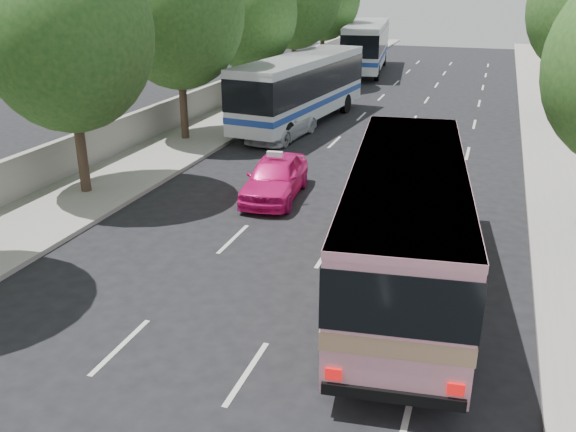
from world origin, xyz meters
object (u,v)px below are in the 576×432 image
at_px(pink_taxi, 275,177).
at_px(tour_coach_front, 302,84).
at_px(white_pickup, 283,123).
at_px(tour_coach_rear, 367,42).
at_px(pink_bus, 406,214).

relative_size(pink_taxi, tour_coach_front, 0.37).
height_order(white_pickup, tour_coach_front, tour_coach_front).
bearing_deg(tour_coach_front, tour_coach_rear, 98.57).
relative_size(pink_taxi, tour_coach_rear, 0.34).
relative_size(white_pickup, tour_coach_front, 0.42).
distance_m(tour_coach_front, tour_coach_rear, 19.80).
bearing_deg(tour_coach_rear, pink_taxi, -90.90).
height_order(pink_bus, pink_taxi, pink_bus).
xyz_separation_m(pink_taxi, white_pickup, (-2.54, 8.15, -0.02)).
height_order(pink_bus, tour_coach_rear, tour_coach_rear).
bearing_deg(pink_bus, pink_taxi, 127.23).
distance_m(white_pickup, tour_coach_rear, 22.87).
bearing_deg(white_pickup, pink_bus, -53.24).
bearing_deg(pink_taxi, tour_coach_rear, 90.24).
relative_size(pink_bus, pink_taxi, 2.38).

